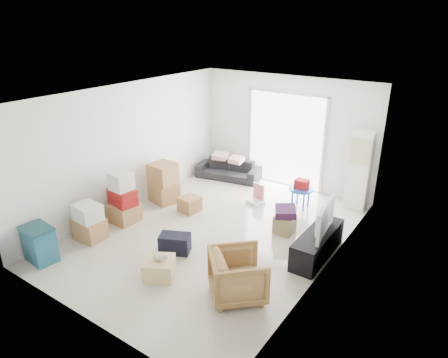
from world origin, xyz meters
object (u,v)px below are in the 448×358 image
object	(u,v)px
tv_console	(317,244)
television	(319,229)
sofa	(228,167)
ottoman	(285,224)
wood_crate	(159,268)
ac_tower	(359,171)
kids_table	(301,188)
armchair	(238,273)
storage_bins	(39,244)

from	to	relation	value
tv_console	television	xyz separation A→B (m)	(0.00, 0.00, 0.30)
sofa	ottoman	size ratio (longest dim) A/B	4.61
wood_crate	ac_tower	bearing A→B (deg)	67.10
tv_console	ottoman	world-z (taller)	tv_console
wood_crate	kids_table	bearing A→B (deg)	77.29
armchair	kids_table	bearing A→B (deg)	-35.87
ac_tower	ottoman	size ratio (longest dim) A/B	4.90
sofa	kids_table	distance (m)	2.35
sofa	wood_crate	distance (m)	4.44
kids_table	armchair	bearing A→B (deg)	-81.65
storage_bins	ottoman	size ratio (longest dim) A/B	1.82
ac_tower	kids_table	bearing A→B (deg)	-145.85
tv_console	wood_crate	world-z (taller)	tv_console
ac_tower	sofa	size ratio (longest dim) A/B	1.06
wood_crate	storage_bins	bearing A→B (deg)	-158.16
ac_tower	armchair	bearing A→B (deg)	-97.34
ottoman	kids_table	size ratio (longest dim) A/B	0.54
storage_bins	tv_console	bearing A→B (deg)	35.94
sofa	ac_tower	bearing A→B (deg)	-8.98
kids_table	wood_crate	world-z (taller)	kids_table
armchair	ac_tower	bearing A→B (deg)	-51.56
ac_tower	kids_table	world-z (taller)	ac_tower
ac_tower	kids_table	size ratio (longest dim) A/B	2.64
television	sofa	xyz separation A→B (m)	(-3.34, 2.17, -0.22)
ac_tower	storage_bins	world-z (taller)	ac_tower
television	ottoman	bearing A→B (deg)	55.70
ac_tower	wood_crate	world-z (taller)	ac_tower
sofa	kids_table	world-z (taller)	kids_table
television	armchair	size ratio (longest dim) A/B	1.21
sofa	storage_bins	world-z (taller)	storage_bins
armchair	tv_console	bearing A→B (deg)	-62.67
tv_console	ottoman	distance (m)	0.95
ottoman	armchair	bearing A→B (deg)	-82.57
ac_tower	armchair	world-z (taller)	ac_tower
tv_console	sofa	world-z (taller)	sofa
ac_tower	television	size ratio (longest dim) A/B	1.78
armchair	wood_crate	size ratio (longest dim) A/B	1.72
ottoman	kids_table	world-z (taller)	kids_table
storage_bins	wood_crate	xyz separation A→B (m)	(2.02, 0.81, -0.17)
tv_console	television	bearing A→B (deg)	0.00
sofa	storage_bins	size ratio (longest dim) A/B	2.53
wood_crate	sofa	bearing A→B (deg)	109.15
wood_crate	television	bearing A→B (deg)	46.99
ottoman	tv_console	bearing A→B (deg)	-27.12
tv_console	television	world-z (taller)	television
storage_bins	kids_table	distance (m)	5.29
ottoman	wood_crate	xyz separation A→B (m)	(-1.04, -2.45, -0.02)
television	ottoman	size ratio (longest dim) A/B	2.76
sofa	kids_table	xyz separation A→B (m)	(2.28, -0.53, 0.15)
ac_tower	wood_crate	size ratio (longest dim) A/B	3.69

